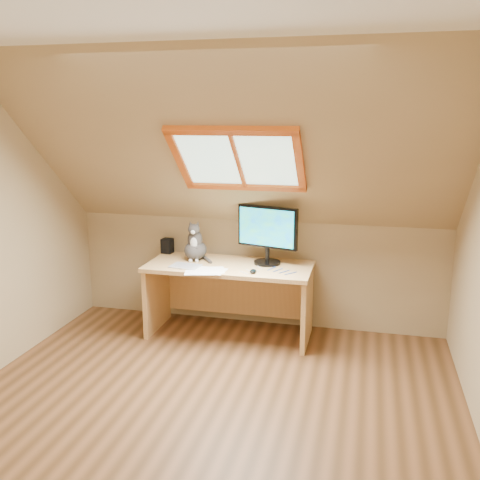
% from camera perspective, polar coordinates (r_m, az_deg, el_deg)
% --- Properties ---
extents(ground, '(3.50, 3.50, 0.00)m').
position_cam_1_polar(ground, '(3.75, -4.22, -18.41)').
color(ground, brown).
rests_on(ground, ground).
extents(room_shell, '(3.52, 3.52, 2.41)m').
position_cam_1_polar(room_shell, '(3.15, -5.18, 3.43)').
color(room_shell, tan).
rests_on(room_shell, ground).
extents(desk, '(1.46, 0.64, 0.67)m').
position_cam_1_polar(desk, '(4.86, -0.94, -4.82)').
color(desk, tan).
rests_on(desk, ground).
extents(monitor, '(0.55, 0.24, 0.52)m').
position_cam_1_polar(monitor, '(4.69, 2.93, 0.95)').
color(monitor, black).
rests_on(monitor, desk).
extents(cat, '(0.23, 0.27, 0.37)m').
position_cam_1_polar(cat, '(4.88, -4.80, -0.59)').
color(cat, '#453F3D').
rests_on(cat, desk).
extents(desk_speaker, '(0.11, 0.11, 0.14)m').
position_cam_1_polar(desk_speaker, '(5.16, -7.75, -0.62)').
color(desk_speaker, black).
rests_on(desk_speaker, desk).
extents(graphics_tablet, '(0.27, 0.21, 0.01)m').
position_cam_1_polar(graphics_tablet, '(4.69, -5.85, -2.79)').
color(graphics_tablet, '#B2B2B7').
rests_on(graphics_tablet, desk).
extents(mouse, '(0.06, 0.10, 0.03)m').
position_cam_1_polar(mouse, '(4.49, 1.40, -3.34)').
color(mouse, black).
rests_on(mouse, desk).
extents(papers, '(0.35, 0.30, 0.01)m').
position_cam_1_polar(papers, '(4.54, -3.90, -3.34)').
color(papers, white).
rests_on(papers, desk).
extents(cables, '(0.51, 0.26, 0.01)m').
position_cam_1_polar(cables, '(4.55, 3.18, -3.29)').
color(cables, silver).
rests_on(cables, desk).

